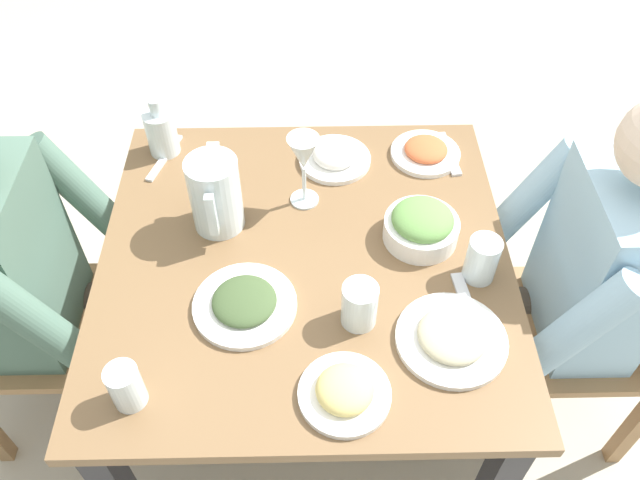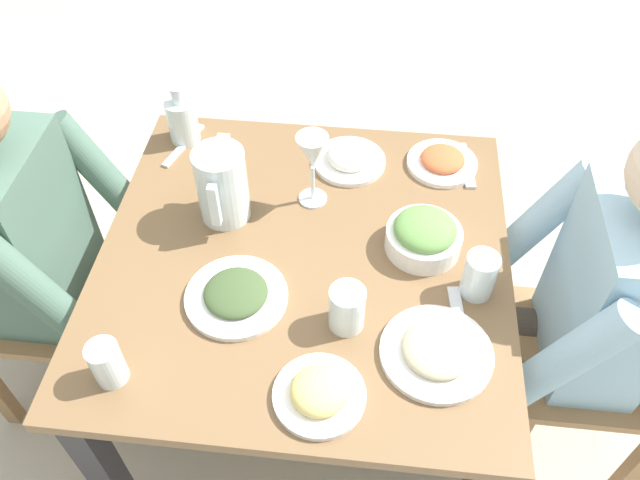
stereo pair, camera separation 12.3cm
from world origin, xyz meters
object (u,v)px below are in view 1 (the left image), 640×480
wine_glass (303,157)px  plate_rice_curry (426,151)px  water_glass_by_pitcher (359,305)px  water_glass_center (482,259)px  water_glass_near_left (126,386)px  chair_far (620,316)px  diner_near (55,278)px  plate_beans (452,337)px  plate_dolmas (245,303)px  dining_table (306,288)px  plate_fries (345,391)px  oil_carafe (162,134)px  water_pitcher (215,194)px  salad_bowl (422,225)px  plate_yoghurt (335,156)px  diner_far (558,283)px

wine_glass → plate_rice_curry: bearing=116.7°
water_glass_by_pitcher → water_glass_center: water_glass_center is taller
water_glass_near_left → water_glass_center: bearing=111.9°
chair_far → diner_near: (-0.04, -1.43, 0.15)m
plate_beans → plate_dolmas: size_ratio=1.03×
water_glass_near_left → dining_table: bearing=136.6°
plate_fries → wine_glass: (-0.53, -0.08, 0.12)m
plate_beans → plate_dolmas: plate_beans is taller
plate_dolmas → oil_carafe: bearing=-154.9°
dining_table → chair_far: chair_far is taller
water_pitcher → diner_near: bearing=-80.1°
chair_far → water_pitcher: 1.09m
dining_table → water_glass_near_left: water_glass_near_left is taller
plate_fries → plate_dolmas: bearing=-136.3°
chair_far → plate_dolmas: bearing=-81.8°
chair_far → oil_carafe: size_ratio=5.29×
water_glass_by_pitcher → oil_carafe: (-0.55, -0.48, 0.00)m
diner_near → salad_bowl: diner_near is taller
plate_beans → oil_carafe: oil_carafe is taller
dining_table → chair_far: 0.83m
dining_table → salad_bowl: salad_bowl is taller
diner_near → plate_rice_curry: 0.99m
dining_table → plate_rice_curry: plate_rice_curry is taller
plate_beans → dining_table: bearing=-128.2°
chair_far → diner_near: 1.44m
chair_far → dining_table: bearing=-90.2°
plate_beans → plate_yoghurt: size_ratio=1.22×
chair_far → water_pitcher: size_ratio=4.58×
diner_near → water_pitcher: bearing=99.9°
salad_bowl → wine_glass: size_ratio=0.89×
dining_table → water_pitcher: water_pitcher is taller
plate_dolmas → plate_fries: plate_fries is taller
plate_fries → wine_glass: 0.55m
diner_near → water_glass_near_left: bearing=35.8°
diner_far → plate_dolmas: diner_far is taller
dining_table → wine_glass: 0.32m
plate_beans → plate_fries: (0.12, -0.22, 0.00)m
salad_bowl → plate_fries: size_ratio=0.96×
diner_near → oil_carafe: (-0.34, 0.24, 0.17)m
plate_rice_curry → water_glass_by_pitcher: (0.52, -0.21, 0.04)m
water_pitcher → plate_dolmas: size_ratio=0.85×
water_pitcher → water_glass_center: (0.17, 0.59, -0.04)m
salad_bowl → oil_carafe: 0.72m
chair_far → water_pitcher: bearing=-96.2°
dining_table → oil_carafe: oil_carafe is taller
chair_far → plate_fries: size_ratio=4.83×
plate_fries → oil_carafe: size_ratio=1.10×
dining_table → water_glass_center: size_ratio=8.53×
water_glass_near_left → diner_near: bearing=-144.2°
chair_far → water_glass_center: 0.54m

